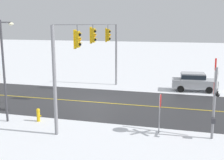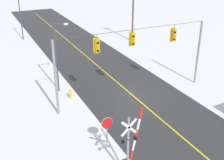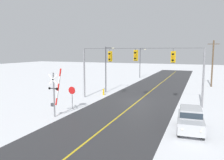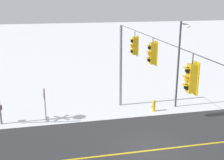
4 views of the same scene
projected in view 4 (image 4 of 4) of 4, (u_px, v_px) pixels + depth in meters
name	position (u px, v px, depth m)	size (l,w,h in m)	color
ground_plane	(150.00, 151.00, 15.57)	(160.00, 160.00, 0.00)	white
signal_span	(154.00, 77.00, 14.36)	(14.20, 0.47, 6.22)	gray
stop_sign	(44.00, 97.00, 18.90)	(0.80, 0.09, 2.35)	gray
streetlamp_near	(180.00, 57.00, 20.52)	(1.39, 0.28, 6.50)	#38383D
fire_hydrant	(154.00, 105.00, 20.82)	(0.24, 0.31, 0.88)	gold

